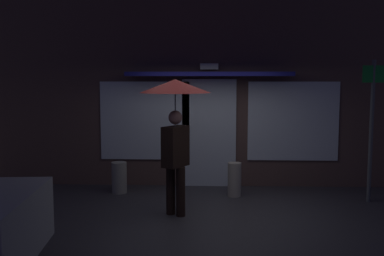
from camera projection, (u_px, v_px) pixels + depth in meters
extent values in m
plane|color=#38353A|center=(208.00, 218.00, 7.32)|extent=(18.00, 18.00, 0.00)
cube|color=brown|center=(209.00, 77.00, 9.41)|extent=(9.01, 0.30, 4.48)
cube|color=white|center=(209.00, 133.00, 9.37)|extent=(1.10, 0.04, 2.20)
cube|color=white|center=(145.00, 121.00, 9.39)|extent=(1.83, 0.04, 1.60)
cube|color=white|center=(293.00, 121.00, 9.27)|extent=(1.83, 0.04, 1.60)
cube|color=white|center=(209.00, 66.00, 9.14)|extent=(0.36, 0.16, 0.12)
cube|color=navy|center=(209.00, 74.00, 8.91)|extent=(3.20, 0.70, 0.08)
cylinder|color=black|center=(181.00, 192.00, 7.38)|extent=(0.15, 0.15, 0.81)
cylinder|color=black|center=(171.00, 190.00, 7.49)|extent=(0.15, 0.15, 0.81)
cube|color=black|center=(175.00, 146.00, 7.36)|extent=(0.45, 0.52, 0.65)
cube|color=silver|center=(168.00, 147.00, 7.29)|extent=(0.09, 0.13, 0.52)
cube|color=navy|center=(168.00, 148.00, 7.29)|extent=(0.05, 0.06, 0.42)
sphere|color=tan|center=(175.00, 117.00, 7.30)|extent=(0.22, 0.22, 0.22)
cylinder|color=slate|center=(175.00, 112.00, 7.29)|extent=(0.02, 0.02, 1.04)
cone|color=#4C0C0C|center=(175.00, 86.00, 7.25)|extent=(1.14, 1.14, 0.21)
cylinder|color=black|center=(2.00, 230.00, 5.77)|extent=(0.66, 0.28, 0.64)
cylinder|color=#595B60|center=(371.00, 132.00, 8.15)|extent=(0.07, 0.07, 2.54)
cube|color=#198C33|center=(374.00, 74.00, 8.02)|extent=(0.40, 0.02, 0.30)
cylinder|color=#9E998E|center=(119.00, 178.00, 8.88)|extent=(0.29, 0.29, 0.60)
cylinder|color=#B2A899|center=(234.00, 180.00, 8.62)|extent=(0.25, 0.25, 0.64)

